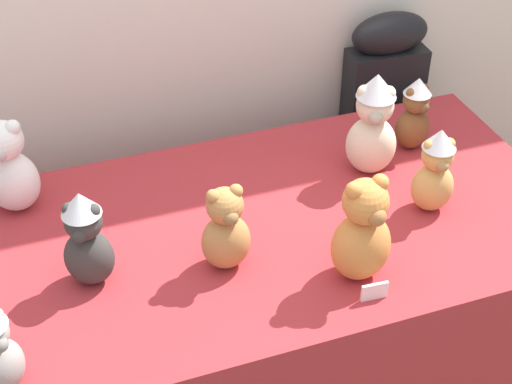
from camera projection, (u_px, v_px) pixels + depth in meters
The scene contains 10 objects.
display_table at pixel (256, 317), 2.39m from camera, with size 1.80×0.91×0.73m, color maroon.
instrument_case at pixel (378, 137), 2.92m from camera, with size 0.28×0.13×1.02m.
teddy_bear_honey at pixel (435, 171), 2.15m from camera, with size 0.14×0.12×0.27m.
teddy_bear_chestnut at pixel (414, 114), 2.40m from camera, with size 0.13×0.12×0.25m.
teddy_bear_ginger at pixel (362, 232), 1.92m from camera, with size 0.17×0.15×0.31m.
teddy_bear_caramel at pixel (226, 230), 1.97m from camera, with size 0.13×0.12×0.25m.
teddy_bear_cream at pixel (373, 125), 2.28m from camera, with size 0.19×0.18×0.33m.
teddy_bear_charcoal at pixel (86, 240), 1.91m from camera, with size 0.16×0.15×0.28m.
teddy_bear_snow at pixel (10, 169), 2.15m from camera, with size 0.19×0.18×0.30m.
name_card_front_left at pixel (375, 291), 1.93m from camera, with size 0.07×0.01×0.05m, color white.
Camera 1 is at (-0.55, -1.31, 2.13)m, focal length 54.41 mm.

